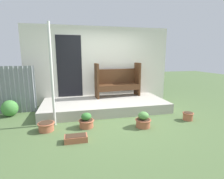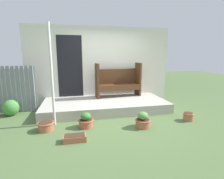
% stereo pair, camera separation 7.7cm
% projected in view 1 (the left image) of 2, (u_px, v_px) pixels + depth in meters
% --- Properties ---
extents(ground_plane, '(24.00, 24.00, 0.00)m').
position_uv_depth(ground_plane, '(114.00, 118.00, 4.65)').
color(ground_plane, '#516B3D').
extents(porch_slab, '(3.71, 1.66, 0.28)m').
position_uv_depth(porch_slab, '(105.00, 105.00, 5.40)').
color(porch_slab, '#B7B2A5').
rests_on(porch_slab, ground_plane).
extents(house_wall, '(4.91, 0.08, 2.60)m').
position_uv_depth(house_wall, '(99.00, 66.00, 5.99)').
color(house_wall, white).
rests_on(house_wall, ground_plane).
extents(support_post, '(0.06, 0.06, 2.38)m').
position_uv_depth(support_post, '(52.00, 76.00, 3.99)').
color(support_post, silver).
rests_on(support_post, ground_plane).
extents(bench, '(1.55, 0.55, 1.12)m').
position_uv_depth(bench, '(117.00, 80.00, 5.88)').
color(bench, '#4C2D19').
rests_on(bench, porch_slab).
extents(flower_pot_left, '(0.37, 0.37, 0.20)m').
position_uv_depth(flower_pot_left, '(46.00, 126.00, 3.87)').
color(flower_pot_left, '#B26042').
rests_on(flower_pot_left, ground_plane).
extents(flower_pot_middle, '(0.36, 0.36, 0.35)m').
position_uv_depth(flower_pot_middle, '(86.00, 121.00, 4.06)').
color(flower_pot_middle, '#B26042').
rests_on(flower_pot_middle, ground_plane).
extents(flower_pot_right, '(0.37, 0.37, 0.37)m').
position_uv_depth(flower_pot_right, '(143.00, 120.00, 4.07)').
color(flower_pot_right, '#B26042').
rests_on(flower_pot_right, ground_plane).
extents(flower_pot_far_right, '(0.28, 0.28, 0.21)m').
position_uv_depth(flower_pot_far_right, '(188.00, 116.00, 4.52)').
color(flower_pot_far_right, '#B26042').
rests_on(flower_pot_far_right, ground_plane).
extents(planter_box_rect, '(0.44, 0.23, 0.13)m').
position_uv_depth(planter_box_rect, '(76.00, 138.00, 3.40)').
color(planter_box_rect, '#B26042').
rests_on(planter_box_rect, ground_plane).
extents(shrub_by_fence, '(0.43, 0.39, 0.45)m').
position_uv_depth(shrub_by_fence, '(10.00, 108.00, 4.79)').
color(shrub_by_fence, '#478C3D').
rests_on(shrub_by_fence, ground_plane).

